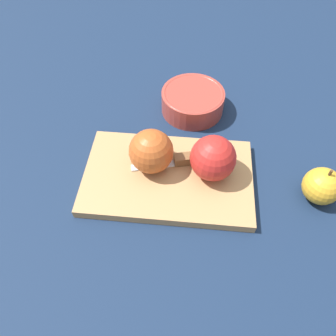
# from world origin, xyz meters

# --- Properties ---
(ground_plane) EXTENTS (4.00, 4.00, 0.00)m
(ground_plane) POSITION_xyz_m (0.00, 0.00, 0.00)
(ground_plane) COLOR #14233D
(cutting_board) EXTENTS (0.34, 0.22, 0.02)m
(cutting_board) POSITION_xyz_m (0.00, 0.00, 0.01)
(cutting_board) COLOR #A37A4C
(cutting_board) RESTS_ON ground_plane
(apple_half_left) EXTENTS (0.09, 0.09, 0.09)m
(apple_half_left) POSITION_xyz_m (-0.08, -0.01, 0.06)
(apple_half_left) COLOR red
(apple_half_left) RESTS_ON cutting_board
(apple_half_right) EXTENTS (0.09, 0.09, 0.09)m
(apple_half_right) POSITION_xyz_m (0.03, -0.02, 0.06)
(apple_half_right) COLOR #AD4C1E
(apple_half_right) RESTS_ON cutting_board
(knife) EXTENTS (0.15, 0.05, 0.02)m
(knife) POSITION_xyz_m (-0.03, -0.03, 0.03)
(knife) COLOR silver
(knife) RESTS_ON cutting_board
(apple_whole) EXTENTS (0.07, 0.07, 0.08)m
(apple_whole) POSITION_xyz_m (-0.29, 0.02, 0.04)
(apple_whole) COLOR gold
(apple_whole) RESTS_ON ground_plane
(bowl) EXTENTS (0.15, 0.15, 0.05)m
(bowl) POSITION_xyz_m (-0.05, -0.21, 0.03)
(bowl) COLOR #99382D
(bowl) RESTS_ON ground_plane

